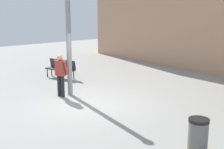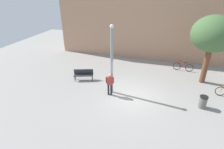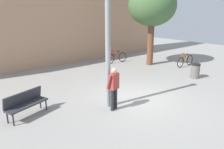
# 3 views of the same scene
# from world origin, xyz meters

# --- Properties ---
(ground_plane) EXTENTS (36.00, 36.00, 0.00)m
(ground_plane) POSITION_xyz_m (0.00, 0.00, 0.00)
(ground_plane) COLOR gray
(lamppost) EXTENTS (0.28, 0.28, 4.98)m
(lamppost) POSITION_xyz_m (-1.42, 0.25, 2.63)
(lamppost) COLOR gray
(lamppost) RESTS_ON ground_plane
(person_by_lamppost) EXTENTS (0.63, 0.39, 1.67)m
(person_by_lamppost) POSITION_xyz_m (-1.45, -0.14, 0.97)
(person_by_lamppost) COLOR #232328
(person_by_lamppost) RESTS_ON ground_plane
(park_bench) EXTENTS (1.67, 0.95, 0.92)m
(park_bench) POSITION_xyz_m (-4.25, 1.51, 0.55)
(park_bench) COLOR #2D2D33
(park_bench) RESTS_ON ground_plane
(trash_bin) EXTENTS (0.51, 0.51, 0.84)m
(trash_bin) POSITION_xyz_m (4.76, 0.06, 0.42)
(trash_bin) COLOR #66605B
(trash_bin) RESTS_ON ground_plane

